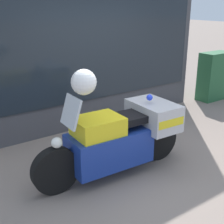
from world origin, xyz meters
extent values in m
plane|color=gray|center=(0.00, 0.00, 0.00)|extent=(60.00, 60.00, 0.00)
cube|color=#424247|center=(0.00, 2.00, 1.77)|extent=(5.52, 0.40, 3.54)
cube|color=#1E262D|center=(0.45, 1.79, 1.82)|extent=(4.32, 0.02, 2.54)
cube|color=slate|center=(0.41, 2.01, 0.28)|extent=(4.10, 0.30, 0.55)
cube|color=silver|center=(0.41, 2.15, 1.17)|extent=(4.10, 0.02, 1.29)
cube|color=beige|center=(0.41, 2.01, 1.81)|extent=(4.10, 0.30, 0.02)
cube|color=black|center=(-0.87, 2.01, 1.85)|extent=(0.18, 0.04, 0.06)
cube|color=maroon|center=(0.41, 2.01, 1.85)|extent=(0.18, 0.04, 0.06)
cube|color=navy|center=(1.68, 2.01, 1.85)|extent=(0.18, 0.04, 0.06)
cube|color=#2866B7|center=(-0.86, 1.94, 0.69)|extent=(0.19, 0.02, 0.27)
cube|color=white|center=(0.41, 1.94, 0.69)|extent=(0.19, 0.02, 0.27)
cube|color=#2D8E42|center=(1.67, 1.94, 0.69)|extent=(0.19, 0.01, 0.27)
cylinder|color=black|center=(-1.43, 0.12, 0.31)|extent=(0.63, 0.17, 0.62)
cylinder|color=black|center=(0.26, 0.05, 0.31)|extent=(0.63, 0.17, 0.62)
cube|color=navy|center=(-0.62, 0.09, 0.41)|extent=(1.17, 0.58, 0.48)
cube|color=yellow|center=(-0.80, 0.09, 0.76)|extent=(0.65, 0.51, 0.27)
cube|color=black|center=(-0.36, 0.07, 0.79)|extent=(0.68, 0.43, 0.10)
cube|color=#B7B7BC|center=(0.14, 0.05, 0.75)|extent=(0.53, 0.80, 0.38)
cube|color=yellow|center=(0.14, 0.05, 0.75)|extent=(0.49, 0.80, 0.11)
cube|color=#B2BCC6|center=(-1.18, 0.11, 1.05)|extent=(0.16, 0.38, 0.38)
sphere|color=white|center=(-1.39, 0.12, 0.69)|extent=(0.14, 0.14, 0.14)
sphere|color=blue|center=(0.05, 0.06, 1.03)|extent=(0.09, 0.09, 0.09)
cube|color=#235633|center=(3.53, 1.57, 0.58)|extent=(0.81, 0.41, 1.16)
sphere|color=white|center=(-0.99, 0.10, 1.39)|extent=(0.32, 0.32, 0.32)
camera|label=1|loc=(-2.83, -3.10, 2.32)|focal=50.00mm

